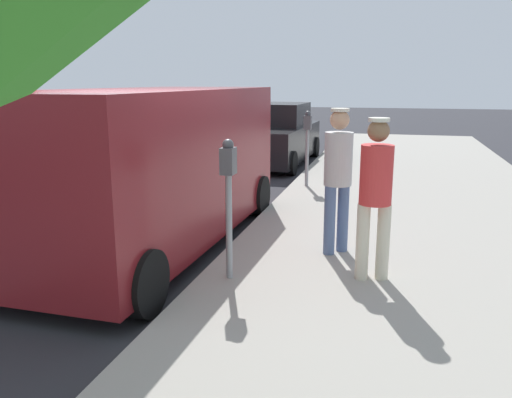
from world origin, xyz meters
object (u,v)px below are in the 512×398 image
parking_meter_far (307,135)px  parked_van (150,164)px  pedestrian_in_red (376,189)px  parked_sedan_ahead (274,137)px  parking_meter_near (228,185)px  pedestrian_in_gray (338,171)px

parking_meter_far → parked_van: 4.30m
pedestrian_in_red → parked_van: bearing=163.7°
parking_meter_far → parked_sedan_ahead: 3.95m
parking_meter_far → parked_van: parked_van is taller
parking_meter_near → parking_meter_far: size_ratio=1.00×
parking_meter_far → parking_meter_near: bearing=-90.0°
parking_meter_near → parked_sedan_ahead: 9.03m
parked_van → pedestrian_in_red: bearing=-16.3°
pedestrian_in_gray → pedestrian_in_red: bearing=-59.4°
parking_meter_far → pedestrian_in_red: pedestrian_in_red is taller
pedestrian_in_red → parked_van: 3.13m
parking_meter_near → parked_sedan_ahead: bearing=99.6°
parked_van → parking_meter_far: bearing=69.6°
parking_meter_near → parked_sedan_ahead: size_ratio=0.34×
parked_van → parked_sedan_ahead: parked_van is taller
parked_van → parked_sedan_ahead: bearing=90.0°
pedestrian_in_gray → parking_meter_far: bearing=104.1°
pedestrian_in_red → parking_meter_far: bearing=107.0°
pedestrian_in_red → pedestrian_in_gray: size_ratio=0.97×
parking_meter_near → pedestrian_in_gray: bearing=48.4°
pedestrian_in_red → parked_sedan_ahead: pedestrian_in_red is taller
parking_meter_far → parked_sedan_ahead: parking_meter_far is taller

